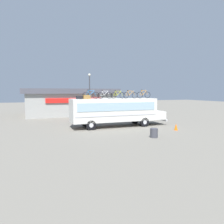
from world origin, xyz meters
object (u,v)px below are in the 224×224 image
bus (116,110)px  rooftop_bicycle_4 (130,95)px  trash_bin (154,133)px  rooftop_bicycle_1 (91,95)px  traffic_cone (176,127)px  rooftop_bicycle_5 (144,95)px  rooftop_bicycle_3 (118,95)px  luggage_bag_1 (79,98)px  street_lamp (90,93)px  rooftop_bicycle_2 (105,95)px  luggage_bag_2 (87,97)px

bus → rooftop_bicycle_4: 2.45m
bus → trash_bin: bus is taller
bus → rooftop_bicycle_1: 3.19m
traffic_cone → bus: bearing=138.2°
rooftop_bicycle_1 → rooftop_bicycle_5: rooftop_bicycle_5 is taller
bus → rooftop_bicycle_3: (0.37, 0.30, 1.63)m
rooftop_bicycle_1 → rooftop_bicycle_3: bearing=1.3°
luggage_bag_1 → street_lamp: bearing=66.6°
rooftop_bicycle_3 → rooftop_bicycle_1: bearing=-178.7°
trash_bin → street_lamp: (-2.03, 12.90, 3.28)m
rooftop_bicycle_4 → street_lamp: street_lamp is taller
rooftop_bicycle_1 → rooftop_bicycle_2: 1.62m
trash_bin → street_lamp: bearing=99.0°
bus → rooftop_bicycle_1: rooftop_bicycle_1 is taller
luggage_bag_2 → rooftop_bicycle_1: rooftop_bicycle_1 is taller
rooftop_bicycle_2 → trash_bin: size_ratio=2.16×
rooftop_bicycle_2 → traffic_cone: rooftop_bicycle_2 is taller
bus → rooftop_bicycle_2: size_ratio=6.40×
traffic_cone → rooftop_bicycle_5: bearing=107.8°
luggage_bag_1 → rooftop_bicycle_1: (1.26, 0.18, 0.25)m
rooftop_bicycle_1 → rooftop_bicycle_5: 6.10m
luggage_bag_1 → street_lamp: 7.06m
bus → traffic_cone: (4.71, -4.22, -1.46)m
rooftop_bicycle_4 → trash_bin: size_ratio=2.30×
bus → trash_bin: 6.59m
street_lamp → rooftop_bicycle_5: bearing=-55.3°
rooftop_bicycle_2 → traffic_cone: bearing=-38.6°
bus → rooftop_bicycle_1: size_ratio=6.03×
rooftop_bicycle_5 → street_lamp: size_ratio=0.28×
rooftop_bicycle_4 → trash_bin: bearing=-98.3°
bus → luggage_bag_1: 4.22m
luggage_bag_1 → rooftop_bicycle_4: rooftop_bicycle_4 is taller
rooftop_bicycle_4 → traffic_cone: bearing=-56.7°
rooftop_bicycle_2 → rooftop_bicycle_3: 1.48m
luggage_bag_2 → rooftop_bicycle_3: size_ratio=0.41×
bus → rooftop_bicycle_2: (-1.11, 0.43, 1.63)m
rooftop_bicycle_5 → street_lamp: bearing=124.7°
traffic_cone → rooftop_bicycle_3: bearing=133.8°
luggage_bag_1 → luggage_bag_2: size_ratio=0.83×
rooftop_bicycle_3 → traffic_cone: rooftop_bicycle_3 is taller
rooftop_bicycle_3 → rooftop_bicycle_4: bearing=-4.0°
rooftop_bicycle_2 → luggage_bag_2: bearing=-163.4°
luggage_bag_1 → traffic_cone: luggage_bag_1 is taller
rooftop_bicycle_1 → rooftop_bicycle_3: rooftop_bicycle_1 is taller
rooftop_bicycle_1 → trash_bin: (3.58, -6.61, -3.06)m
rooftop_bicycle_3 → luggage_bag_2: bearing=-171.8°
trash_bin → traffic_cone: trash_bin is taller
luggage_bag_2 → rooftop_bicycle_1: size_ratio=0.39×
rooftop_bicycle_1 → luggage_bag_2: bearing=-141.2°
luggage_bag_1 → rooftop_bicycle_3: bearing=3.2°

